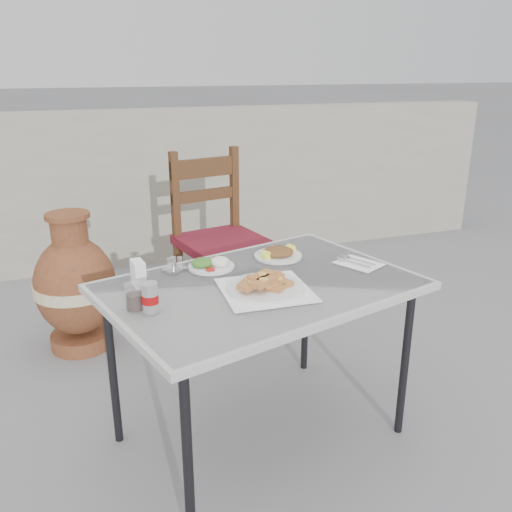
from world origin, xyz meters
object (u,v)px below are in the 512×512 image
object	(u,v)px
pide_plate	(266,283)
napkin_holder	(138,274)
cafe_table	(261,294)
condiment_caddy	(174,266)
cola_glass	(135,298)
terracotta_urn	(76,287)
chair	(218,238)
salad_rice_plate	(211,264)
soda_can	(150,298)
salad_chopped_plate	(278,253)

from	to	relation	value
pide_plate	napkin_holder	xyz separation A→B (m)	(-0.44, 0.20, 0.02)
cafe_table	condiment_caddy	bearing A→B (deg)	141.26
cafe_table	napkin_holder	size ratio (longest dim) A/B	13.37
cola_glass	napkin_holder	bearing A→B (deg)	78.73
terracotta_urn	cola_glass	bearing A→B (deg)	-80.24
chair	salad_rice_plate	bearing A→B (deg)	-119.41
salad_rice_plate	chair	size ratio (longest dim) A/B	0.18
condiment_caddy	napkin_holder	bearing A→B (deg)	-143.55
cola_glass	napkin_holder	xyz separation A→B (m)	(0.04, 0.21, 0.01)
napkin_holder	terracotta_urn	distance (m)	1.07
salad_rice_plate	napkin_holder	xyz separation A→B (m)	(-0.31, -0.10, 0.03)
cola_glass	chair	size ratio (longest dim) A/B	0.09
cola_glass	chair	xyz separation A→B (m)	(0.63, 1.23, -0.21)
soda_can	napkin_holder	world-z (taller)	soda_can
salad_rice_plate	soda_can	distance (m)	0.46
condiment_caddy	terracotta_urn	world-z (taller)	terracotta_urn
salad_rice_plate	napkin_holder	size ratio (longest dim) A/B	1.91
cafe_table	napkin_holder	bearing A→B (deg)	165.32
terracotta_urn	soda_can	bearing A→B (deg)	-78.36
chair	terracotta_urn	xyz separation A→B (m)	(-0.83, -0.06, -0.18)
salad_rice_plate	cola_glass	size ratio (longest dim) A/B	2.04
salad_chopped_plate	cola_glass	distance (m)	0.75
soda_can	chair	world-z (taller)	chair
pide_plate	soda_can	distance (m)	0.44
pide_plate	napkin_holder	bearing A→B (deg)	155.68
soda_can	napkin_holder	distance (m)	0.25
soda_can	napkin_holder	xyz separation A→B (m)	(-0.01, 0.25, -0.00)
condiment_caddy	terracotta_urn	distance (m)	1.01
terracotta_urn	pide_plate	bearing A→B (deg)	-59.51
salad_chopped_plate	napkin_holder	size ratio (longest dim) A/B	2.09
napkin_holder	terracotta_urn	xyz separation A→B (m)	(-0.24, 0.96, -0.40)
condiment_caddy	salad_chopped_plate	bearing A→B (deg)	1.92
pide_plate	cola_glass	size ratio (longest dim) A/B	3.58
cafe_table	terracotta_urn	world-z (taller)	terracotta_urn
salad_chopped_plate	napkin_holder	world-z (taller)	napkin_holder
cafe_table	cola_glass	xyz separation A→B (m)	(-0.49, -0.09, 0.09)
condiment_caddy	chair	distance (m)	1.02
cafe_table	terracotta_urn	xyz separation A→B (m)	(-0.70, 1.08, -0.30)
salad_rice_plate	napkin_holder	distance (m)	0.33
soda_can	cola_glass	size ratio (longest dim) A/B	1.11
cola_glass	napkin_holder	distance (m)	0.21
cafe_table	terracotta_urn	bearing A→B (deg)	122.71
pide_plate	terracotta_urn	distance (m)	1.40
pide_plate	terracotta_urn	xyz separation A→B (m)	(-0.69, 1.16, -0.38)
cafe_table	condiment_caddy	size ratio (longest dim) A/B	12.47
chair	condiment_caddy	bearing A→B (deg)	-127.97
pide_plate	chair	bearing A→B (deg)	83.10
pide_plate	cafe_table	bearing A→B (deg)	83.08
soda_can	terracotta_urn	world-z (taller)	soda_can
pide_plate	cola_glass	distance (m)	0.48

